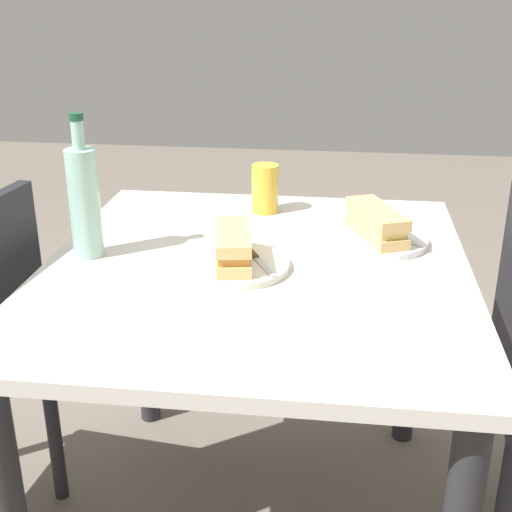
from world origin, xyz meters
TOP-DOWN VIEW (x-y plane):
  - dining_table at (0.00, 0.00)m, footprint 0.98×0.89m
  - plate_near at (0.03, -0.04)m, footprint 0.24×0.24m
  - baguette_sandwich_near at (0.03, -0.04)m, footprint 0.20×0.10m
  - knife_near at (0.01, 0.00)m, footprint 0.16×0.09m
  - plate_far at (-0.16, 0.25)m, footprint 0.24×0.24m
  - baguette_sandwich_far at (-0.16, 0.25)m, footprint 0.21×0.14m
  - knife_far at (-0.19, 0.30)m, footprint 0.16×0.10m
  - water_bottle at (-0.01, -0.37)m, footprint 0.07×0.07m
  - beer_glass at (-0.35, -0.02)m, footprint 0.07×0.07m

SIDE VIEW (x-z plane):
  - dining_table at x=0.00m, z-range 0.25..0.97m
  - plate_near at x=0.03m, z-range 0.72..0.74m
  - plate_far at x=-0.16m, z-range 0.72..0.74m
  - knife_near at x=0.01m, z-range 0.73..0.74m
  - knife_far at x=-0.19m, z-range 0.73..0.74m
  - baguette_sandwich_far at x=-0.16m, z-range 0.74..0.80m
  - baguette_sandwich_near at x=0.03m, z-range 0.74..0.80m
  - beer_glass at x=-0.35m, z-range 0.72..0.84m
  - water_bottle at x=-0.01m, z-range 0.69..1.00m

